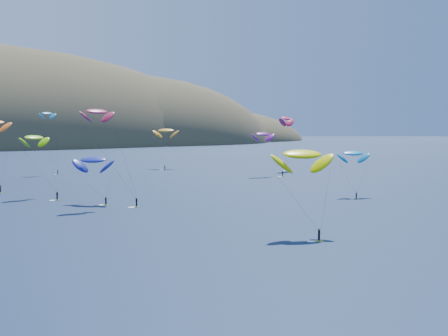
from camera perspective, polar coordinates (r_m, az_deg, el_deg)
name	(u,v)px	position (r m, az deg, el deg)	size (l,w,h in m)	color
kitesurfer_2	(302,154)	(108.98, 7.16, 1.26)	(11.84, 11.67, 16.95)	#98CC16
kitesurfer_3	(34,138)	(171.36, -16.97, 2.67)	(9.34, 14.62, 18.00)	#98CC16
kitesurfer_4	(47,113)	(249.45, -15.87, 4.82)	(7.88, 8.58, 25.32)	#98CC16
kitesurfer_5	(353,153)	(169.24, 11.72, 1.33)	(10.11, 10.14, 13.82)	#98CC16
kitesurfer_6	(263,134)	(231.33, 3.57, 3.12)	(9.43, 9.44, 18.15)	#98CC16
kitesurfer_8	(286,118)	(260.78, 5.70, 4.53)	(12.10, 9.75, 24.61)	#98CC16
kitesurfer_9	(97,112)	(148.44, -11.55, 5.06)	(11.84, 10.16, 24.44)	#98CC16
kitesurfer_10	(93,160)	(154.11, -11.85, 0.75)	(10.49, 12.48, 13.46)	#98CC16
kitesurfer_11	(166,130)	(272.43, -5.33, 3.44)	(12.40, 16.29, 19.47)	#98CC16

